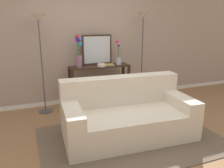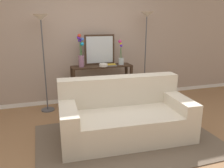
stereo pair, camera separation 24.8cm
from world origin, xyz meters
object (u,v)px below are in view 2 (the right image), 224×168
floor_lamp_right (146,32)px  wall_mirror (100,50)px  vase_tall_flowers (81,53)px  book_stack (111,65)px  vase_short_flowers (121,56)px  book_row_under_console (84,103)px  couch (124,117)px  fruit_bowl (103,65)px  floor_lamp_left (42,37)px  console_table (102,78)px

floor_lamp_right → wall_mirror: (-0.98, 0.15, -0.35)m
vase_tall_flowers → book_stack: vase_tall_flowers is taller
vase_short_flowers → book_row_under_console: (-0.81, 0.01, -0.96)m
couch → floor_lamp_right: (1.03, 1.44, 1.20)m
vase_short_flowers → fruit_bowl: bearing=-167.9°
vase_tall_flowers → book_stack: (0.61, -0.07, -0.27)m
fruit_bowl → book_stack: bearing=9.2°
floor_lamp_right → wall_mirror: size_ratio=3.02×
floor_lamp_right → book_row_under_console: 2.00m
fruit_bowl → couch: bearing=-92.1°
vase_tall_flowers → book_row_under_console: bearing=5.5°
wall_mirror → book_row_under_console: (-0.39, -0.14, -1.10)m
floor_lamp_right → book_stack: bearing=-175.1°
couch → wall_mirror: (0.04, 1.58, 0.85)m
fruit_bowl → book_row_under_console: bearing=165.4°
floor_lamp_left → book_row_under_console: bearing=0.5°
floor_lamp_left → couch: bearing=-52.7°
fruit_bowl → book_stack: (0.17, 0.03, -0.01)m
floor_lamp_right → book_row_under_console: size_ratio=7.42×
floor_lamp_left → book_stack: bearing=-3.0°
floor_lamp_left → floor_lamp_right: 2.12m
couch → fruit_bowl: size_ratio=11.55×
book_stack → floor_lamp_left: bearing=177.0°
couch → vase_short_flowers: vase_short_flowers is taller
vase_short_flowers → book_stack: 0.29m
couch → floor_lamp_right: floor_lamp_right is taller
floor_lamp_left → wall_mirror: 1.18m
vase_short_flowers → vase_tall_flowers: bearing=179.2°
fruit_bowl → book_row_under_console: (-0.39, 0.10, -0.82)m
couch → book_stack: size_ratio=9.05×
book_row_under_console → floor_lamp_right: bearing=-0.3°
wall_mirror → book_stack: 0.41m
vase_tall_flowers → floor_lamp_left: bearing=-179.8°
vase_short_flowers → book_row_under_console: 1.26m
floor_lamp_right → book_stack: floor_lamp_right is taller
wall_mirror → fruit_bowl: size_ratio=3.66×
book_row_under_console → wall_mirror: bearing=20.0°
couch → fruit_bowl: fruit_bowl is taller
book_stack → book_row_under_console: 0.99m
wall_mirror → vase_tall_flowers: size_ratio=0.97×
vase_short_flowers → book_stack: bearing=-165.8°
fruit_bowl → book_row_under_console: 0.91m
floor_lamp_left → floor_lamp_right: bearing=0.0°
console_table → floor_lamp_left: 1.44m
floor_lamp_left → vase_tall_flowers: 0.78m
couch → vase_short_flowers: bearing=72.2°
couch → floor_lamp_right: bearing=54.5°
wall_mirror → vase_tall_flowers: 0.45m
floor_lamp_left → floor_lamp_right: floor_lamp_right is taller
couch → vase_short_flowers: (0.46, 1.43, 0.72)m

